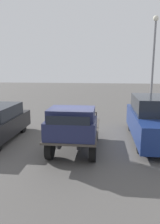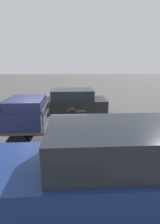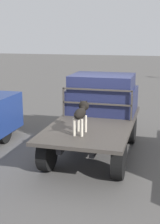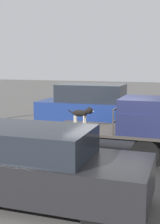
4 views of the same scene
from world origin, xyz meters
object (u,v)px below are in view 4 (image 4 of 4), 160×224
flatbed_truck (111,137)px  dog (83,113)px  parked_pickup_far (95,108)px  parked_sedan (40,166)px

flatbed_truck → dog: bearing=175.6°
flatbed_truck → dog: 1.21m
dog → parked_pickup_far: bearing=89.4°
flatbed_truck → parked_pickup_far: (-1.49, 3.46, 0.38)m
parked_sedan → parked_pickup_far: (-0.81, 7.36, 0.18)m
dog → parked_sedan: bearing=-94.8°
dog → parked_sedan: (0.30, -3.97, -0.51)m
flatbed_truck → parked_pickup_far: size_ratio=0.74×
parked_pickup_far → parked_sedan: bearing=-79.7°
dog → parked_pickup_far: 3.44m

